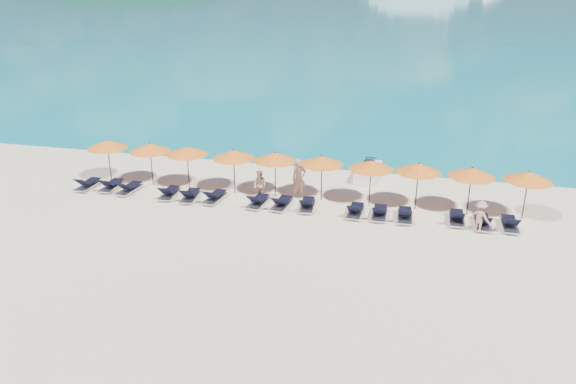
# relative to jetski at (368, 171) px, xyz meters

# --- Properties ---
(ground) EXTENTS (1400.00, 1400.00, 0.00)m
(ground) POSITION_rel_jetski_xyz_m (-2.92, -9.00, -0.39)
(ground) COLOR beige
(headland_main) EXTENTS (374.00, 242.00, 126.50)m
(headland_main) POSITION_rel_jetski_xyz_m (-302.92, 531.00, -38.39)
(headland_main) COLOR black
(headland_main) RESTS_ON ground
(headland_small) EXTENTS (162.00, 126.00, 85.50)m
(headland_small) POSITION_rel_jetski_xyz_m (-152.92, 551.00, -35.39)
(headland_small) COLOR black
(headland_small) RESTS_ON ground
(jetski) EXTENTS (1.25, 2.74, 0.95)m
(jetski) POSITION_rel_jetski_xyz_m (0.00, 0.00, 0.00)
(jetski) COLOR white
(jetski) RESTS_ON ground
(beachgoer_a) EXTENTS (0.86, 0.80, 1.96)m
(beachgoer_a) POSITION_rel_jetski_xyz_m (-2.97, -3.58, 0.59)
(beachgoer_a) COLOR tan
(beachgoer_a) RESTS_ON ground
(beachgoer_b) EXTENTS (0.82, 0.70, 1.47)m
(beachgoer_b) POSITION_rel_jetski_xyz_m (-4.72, -4.32, 0.34)
(beachgoer_b) COLOR tan
(beachgoer_b) RESTS_ON ground
(beachgoer_c) EXTENTS (0.99, 0.86, 1.41)m
(beachgoer_c) POSITION_rel_jetski_xyz_m (5.29, -5.64, 0.32)
(beachgoer_c) COLOR tan
(beachgoer_c) RESTS_ON ground
(umbrella_0) EXTENTS (2.10, 2.10, 2.28)m
(umbrella_0) POSITION_rel_jetski_xyz_m (-13.07, -3.67, 1.63)
(umbrella_0) COLOR black
(umbrella_0) RESTS_ON ground
(umbrella_1) EXTENTS (2.10, 2.10, 2.28)m
(umbrella_1) POSITION_rel_jetski_xyz_m (-10.68, -3.68, 1.63)
(umbrella_1) COLOR black
(umbrella_1) RESTS_ON ground
(umbrella_2) EXTENTS (2.10, 2.10, 2.28)m
(umbrella_2) POSITION_rel_jetski_xyz_m (-8.64, -3.73, 1.63)
(umbrella_2) COLOR black
(umbrella_2) RESTS_ON ground
(umbrella_3) EXTENTS (2.10, 2.10, 2.28)m
(umbrella_3) POSITION_rel_jetski_xyz_m (-6.19, -3.76, 1.63)
(umbrella_3) COLOR black
(umbrella_3) RESTS_ON ground
(umbrella_4) EXTENTS (2.10, 2.10, 2.28)m
(umbrella_4) POSITION_rel_jetski_xyz_m (-4.13, -3.65, 1.63)
(umbrella_4) COLOR black
(umbrella_4) RESTS_ON ground
(umbrella_5) EXTENTS (2.10, 2.10, 2.28)m
(umbrella_5) POSITION_rel_jetski_xyz_m (-1.85, -3.66, 1.63)
(umbrella_5) COLOR black
(umbrella_5) RESTS_ON ground
(umbrella_6) EXTENTS (2.10, 2.10, 2.28)m
(umbrella_6) POSITION_rel_jetski_xyz_m (0.47, -3.79, 1.63)
(umbrella_6) COLOR black
(umbrella_6) RESTS_ON ground
(umbrella_7) EXTENTS (2.10, 2.10, 2.28)m
(umbrella_7) POSITION_rel_jetski_xyz_m (2.60, -3.70, 1.63)
(umbrella_7) COLOR black
(umbrella_7) RESTS_ON ground
(umbrella_8) EXTENTS (2.10, 2.10, 2.28)m
(umbrella_8) POSITION_rel_jetski_xyz_m (4.90, -3.77, 1.63)
(umbrella_8) COLOR black
(umbrella_8) RESTS_ON ground
(umbrella_9) EXTENTS (2.10, 2.10, 2.28)m
(umbrella_9) POSITION_rel_jetski_xyz_m (7.26, -3.75, 1.63)
(umbrella_9) COLOR black
(umbrella_9) RESTS_ON ground
(lounger_0) EXTENTS (0.63, 1.70, 0.66)m
(lounger_0) POSITION_rel_jetski_xyz_m (-13.67, -4.92, -0.15)
(lounger_0) COLOR silver
(lounger_0) RESTS_ON ground
(lounger_1) EXTENTS (0.64, 1.71, 0.66)m
(lounger_1) POSITION_rel_jetski_xyz_m (-12.44, -4.77, -0.15)
(lounger_1) COLOR silver
(lounger_1) RESTS_ON ground
(lounger_2) EXTENTS (0.74, 1.74, 0.66)m
(lounger_2) POSITION_rel_jetski_xyz_m (-11.35, -4.94, -0.15)
(lounger_2) COLOR silver
(lounger_2) RESTS_ON ground
(lounger_3) EXTENTS (0.74, 1.74, 0.66)m
(lounger_3) POSITION_rel_jetski_xyz_m (-9.12, -5.04, -0.15)
(lounger_3) COLOR silver
(lounger_3) RESTS_ON ground
(lounger_4) EXTENTS (0.78, 1.75, 0.66)m
(lounger_4) POSITION_rel_jetski_xyz_m (-8.00, -5.12, -0.15)
(lounger_4) COLOR silver
(lounger_4) RESTS_ON ground
(lounger_5) EXTENTS (0.77, 1.75, 0.66)m
(lounger_5) POSITION_rel_jetski_xyz_m (-6.79, -5.01, -0.15)
(lounger_5) COLOR silver
(lounger_5) RESTS_ON ground
(lounger_6) EXTENTS (0.76, 1.75, 0.66)m
(lounger_6) POSITION_rel_jetski_xyz_m (-4.59, -5.06, -0.15)
(lounger_6) COLOR silver
(lounger_6) RESTS_ON ground
(lounger_7) EXTENTS (0.75, 1.74, 0.66)m
(lounger_7) POSITION_rel_jetski_xyz_m (-3.45, -5.03, -0.15)
(lounger_7) COLOR silver
(lounger_7) RESTS_ON ground
(lounger_8) EXTENTS (0.77, 1.75, 0.66)m
(lounger_8) POSITION_rel_jetski_xyz_m (-2.26, -4.92, -0.15)
(lounger_8) COLOR silver
(lounger_8) RESTS_ON ground
(lounger_9) EXTENTS (0.68, 1.72, 0.66)m
(lounger_9) POSITION_rel_jetski_xyz_m (-0.02, -5.08, -0.15)
(lounger_9) COLOR silver
(lounger_9) RESTS_ON ground
(lounger_10) EXTENTS (0.63, 1.70, 0.66)m
(lounger_10) POSITION_rel_jetski_xyz_m (1.07, -5.06, -0.15)
(lounger_10) COLOR silver
(lounger_10) RESTS_ON ground
(lounger_11) EXTENTS (0.70, 1.73, 0.66)m
(lounger_11) POSITION_rel_jetski_xyz_m (2.19, -5.06, -0.15)
(lounger_11) COLOR silver
(lounger_11) RESTS_ON ground
(lounger_12) EXTENTS (0.62, 1.70, 0.66)m
(lounger_12) POSITION_rel_jetski_xyz_m (4.42, -4.81, -0.15)
(lounger_12) COLOR silver
(lounger_12) RESTS_ON ground
(lounger_13) EXTENTS (0.67, 1.72, 0.66)m
(lounger_13) POSITION_rel_jetski_xyz_m (5.49, -5.02, -0.15)
(lounger_13) COLOR silver
(lounger_13) RESTS_ON ground
(lounger_14) EXTENTS (0.65, 1.71, 0.66)m
(lounger_14) POSITION_rel_jetski_xyz_m (6.61, -4.93, -0.15)
(lounger_14) COLOR silver
(lounger_14) RESTS_ON ground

